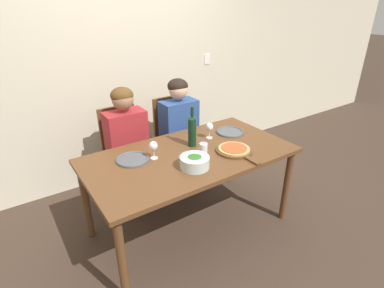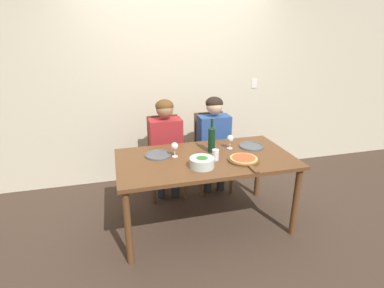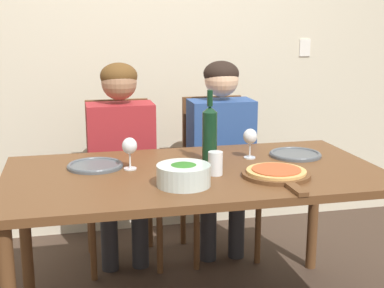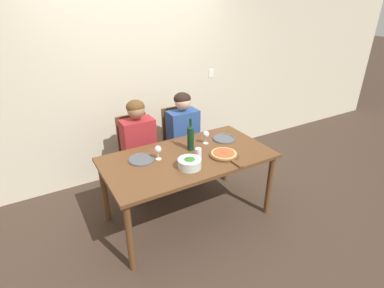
{
  "view_description": "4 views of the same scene",
  "coord_description": "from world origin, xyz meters",
  "views": [
    {
      "loc": [
        -1.23,
        -1.84,
        1.91
      ],
      "look_at": [
        0.01,
        -0.01,
        0.85
      ],
      "focal_mm": 28.0,
      "sensor_mm": 36.0,
      "label": 1
    },
    {
      "loc": [
        -0.83,
        -2.6,
        1.92
      ],
      "look_at": [
        -0.12,
        0.08,
        0.89
      ],
      "focal_mm": 28.0,
      "sensor_mm": 36.0,
      "label": 2
    },
    {
      "loc": [
        -0.55,
        -2.31,
        1.44
      ],
      "look_at": [
        -0.02,
        -0.02,
        0.9
      ],
      "focal_mm": 50.0,
      "sensor_mm": 36.0,
      "label": 3
    },
    {
      "loc": [
        -1.33,
        -2.37,
        2.22
      ],
      "look_at": [
        0.07,
        0.03,
        0.87
      ],
      "focal_mm": 28.0,
      "sensor_mm": 36.0,
      "label": 4
    }
  ],
  "objects": [
    {
      "name": "chair_right",
      "position": [
        0.33,
        0.81,
        0.51
      ],
      "size": [
        0.42,
        0.42,
        0.97
      ],
      "color": "brown",
      "rests_on": "ground"
    },
    {
      "name": "person_woman",
      "position": [
        -0.27,
        0.69,
        0.73
      ],
      "size": [
        0.47,
        0.51,
        1.21
      ],
      "color": "#28282D",
      "rests_on": "ground"
    },
    {
      "name": "dining_table",
      "position": [
        0.0,
        0.0,
        0.69
      ],
      "size": [
        1.73,
        0.92,
        0.76
      ],
      "color": "brown",
      "rests_on": "ground"
    },
    {
      "name": "chair_left",
      "position": [
        -0.27,
        0.81,
        0.51
      ],
      "size": [
        0.42,
        0.42,
        0.97
      ],
      "color": "brown",
      "rests_on": "ground"
    },
    {
      "name": "wine_bottle",
      "position": [
        0.1,
        0.12,
        0.91
      ],
      "size": [
        0.07,
        0.07,
        0.36
      ],
      "color": "black",
      "rests_on": "dining_table"
    },
    {
      "name": "ground_plane",
      "position": [
        0.0,
        0.0,
        0.0
      ],
      "size": [
        40.0,
        40.0,
        0.0
      ],
      "primitive_type": "plane",
      "color": "#3D2D23"
    },
    {
      "name": "person_man",
      "position": [
        0.33,
        0.69,
        0.73
      ],
      "size": [
        0.47,
        0.51,
        1.21
      ],
      "color": "#28282D",
      "rests_on": "ground"
    },
    {
      "name": "dinner_plate_left",
      "position": [
        -0.45,
        0.16,
        0.77
      ],
      "size": [
        0.26,
        0.26,
        0.02
      ],
      "color": "#4C5156",
      "rests_on": "dining_table"
    },
    {
      "name": "dinner_plate_right",
      "position": [
        0.56,
        0.15,
        0.77
      ],
      "size": [
        0.26,
        0.26,
        0.02
      ],
      "color": "#4C5156",
      "rests_on": "dining_table"
    },
    {
      "name": "broccoli_bowl",
      "position": [
        -0.1,
        -0.21,
        0.81
      ],
      "size": [
        0.23,
        0.23,
        0.1
      ],
      "color": "silver",
      "rests_on": "dining_table"
    },
    {
      "name": "pizza_on_board",
      "position": [
        0.33,
        -0.18,
        0.78
      ],
      "size": [
        0.31,
        0.45,
        0.04
      ],
      "color": "brown",
      "rests_on": "dining_table"
    },
    {
      "name": "wine_glass_left",
      "position": [
        -0.29,
        0.09,
        0.87
      ],
      "size": [
        0.07,
        0.07,
        0.15
      ],
      "color": "silver",
      "rests_on": "dining_table"
    },
    {
      "name": "wine_glass_right",
      "position": [
        0.32,
        0.16,
        0.87
      ],
      "size": [
        0.07,
        0.07,
        0.15
      ],
      "color": "silver",
      "rests_on": "dining_table"
    },
    {
      "name": "back_wall",
      "position": [
        0.0,
        1.28,
        1.35
      ],
      "size": [
        10.0,
        0.06,
        2.7
      ],
      "color": "beige",
      "rests_on": "ground"
    },
    {
      "name": "water_tumbler",
      "position": [
        0.07,
        -0.09,
        0.82
      ],
      "size": [
        0.07,
        0.07,
        0.11
      ],
      "color": "silver",
      "rests_on": "dining_table"
    }
  ]
}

